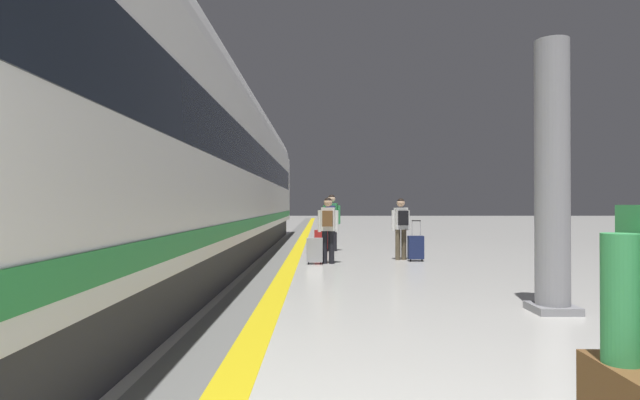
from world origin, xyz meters
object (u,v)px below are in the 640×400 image
(suitcase_mid, at_px, (415,247))
(passenger_near, at_px, (331,217))
(passenger_mid, at_px, (401,223))
(high_speed_train, at_px, (119,131))
(suitcase_far, at_px, (314,250))
(suitcase_near, at_px, (321,240))
(platform_pillar, at_px, (552,182))
(passenger_far, at_px, (328,224))

(suitcase_mid, bearing_deg, passenger_near, 127.11)
(passenger_near, distance_m, passenger_mid, 2.96)
(high_speed_train, bearing_deg, suitcase_far, 57.84)
(passenger_mid, bearing_deg, suitcase_far, -157.67)
(high_speed_train, xyz_separation_m, suitcase_far, (2.82, 4.49, -2.17))
(suitcase_near, distance_m, suitcase_mid, 3.43)
(passenger_near, bearing_deg, platform_pillar, -72.26)
(high_speed_train, distance_m, suitcase_near, 8.43)
(passenger_near, xyz_separation_m, passenger_mid, (1.73, -2.40, -0.09))
(passenger_near, bearing_deg, suitcase_far, -98.20)
(passenger_near, distance_m, passenger_far, 3.22)
(passenger_mid, xyz_separation_m, suitcase_far, (-2.20, -0.91, -0.60))
(high_speed_train, xyz_separation_m, passenger_mid, (5.02, 5.39, -1.57))
(passenger_mid, xyz_separation_m, passenger_far, (-1.89, -0.81, 0.01))
(passenger_mid, bearing_deg, passenger_far, -156.66)
(suitcase_far, bearing_deg, passenger_mid, 22.33)
(passenger_mid, relative_size, suitcase_far, 2.53)
(platform_pillar, bearing_deg, suitcase_mid, 96.67)
(high_speed_train, bearing_deg, platform_pillar, -6.88)
(passenger_mid, bearing_deg, platform_pillar, -80.76)
(suitcase_far, distance_m, platform_pillar, 6.27)
(suitcase_mid, xyz_separation_m, suitcase_far, (-2.52, -0.60, -0.01))
(platform_pillar, bearing_deg, suitcase_near, 110.09)
(suitcase_near, height_order, suitcase_mid, suitcase_mid)
(passenger_near, relative_size, suitcase_near, 2.65)
(passenger_near, height_order, suitcase_far, passenger_near)
(passenger_far, bearing_deg, suitcase_near, 93.02)
(suitcase_near, xyz_separation_m, passenger_far, (0.16, -3.00, 0.59))
(high_speed_train, xyz_separation_m, passenger_near, (3.30, 7.79, -1.48))
(passenger_mid, height_order, suitcase_mid, passenger_mid)
(suitcase_far, relative_size, platform_pillar, 0.17)
(passenger_near, xyz_separation_m, suitcase_far, (-0.48, -3.30, -0.68))
(suitcase_mid, distance_m, suitcase_far, 2.59)
(passenger_near, relative_size, suitcase_far, 2.77)
(high_speed_train, relative_size, passenger_mid, 22.64)
(passenger_mid, relative_size, platform_pillar, 0.44)
(high_speed_train, distance_m, suitcase_mid, 7.68)
(high_speed_train, height_order, suitcase_near, high_speed_train)
(passenger_far, bearing_deg, passenger_mid, 23.34)
(suitcase_mid, height_order, platform_pillar, platform_pillar)
(platform_pillar, bearing_deg, high_speed_train, 173.12)
(passenger_mid, height_order, passenger_far, passenger_far)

